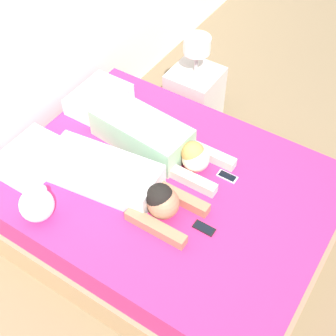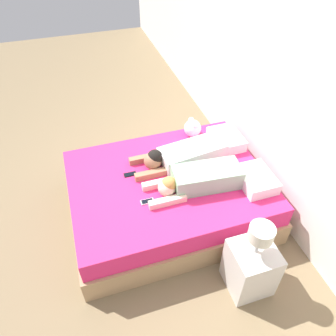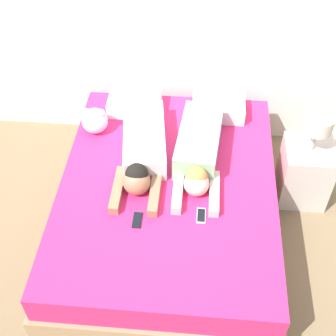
# 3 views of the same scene
# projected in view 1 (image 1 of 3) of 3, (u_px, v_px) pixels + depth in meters

# --- Properties ---
(ground_plane) EXTENTS (12.00, 12.00, 0.00)m
(ground_plane) POSITION_uv_depth(u_px,v_px,m) (168.00, 229.00, 3.45)
(ground_plane) COLOR #7F6B4C
(wall_back) EXTENTS (12.00, 0.06, 2.60)m
(wall_back) POSITION_uv_depth(u_px,v_px,m) (3.00, 23.00, 2.91)
(wall_back) COLOR white
(wall_back) RESTS_ON ground_plane
(bed) EXTENTS (1.66, 2.15, 0.53)m
(bed) POSITION_uv_depth(u_px,v_px,m) (168.00, 208.00, 3.25)
(bed) COLOR tan
(bed) RESTS_ON ground_plane
(pillow_head_left) EXTENTS (0.44, 0.33, 0.13)m
(pillow_head_left) POSITION_uv_depth(u_px,v_px,m) (32.00, 159.00, 3.10)
(pillow_head_left) COLOR white
(pillow_head_left) RESTS_ON bed
(pillow_head_right) EXTENTS (0.44, 0.33, 0.13)m
(pillow_head_right) POSITION_uv_depth(u_px,v_px,m) (99.00, 99.00, 3.50)
(pillow_head_right) COLOR white
(pillow_head_right) RESTS_ON bed
(person_left) EXTENTS (0.41, 1.09, 0.23)m
(person_left) POSITION_uv_depth(u_px,v_px,m) (119.00, 181.00, 2.94)
(person_left) COLOR silver
(person_left) RESTS_ON bed
(person_right) EXTENTS (0.37, 1.02, 0.21)m
(person_right) POSITION_uv_depth(u_px,v_px,m) (154.00, 138.00, 3.18)
(person_right) COLOR #8CBF99
(person_right) RESTS_ON bed
(cell_phone_left) EXTENTS (0.06, 0.13, 0.01)m
(cell_phone_left) POSITION_uv_depth(u_px,v_px,m) (204.00, 228.00, 2.81)
(cell_phone_left) COLOR black
(cell_phone_left) RESTS_ON bed
(cell_phone_right) EXTENTS (0.06, 0.13, 0.01)m
(cell_phone_right) POSITION_uv_depth(u_px,v_px,m) (227.00, 176.00, 3.08)
(cell_phone_right) COLOR silver
(cell_phone_right) RESTS_ON bed
(plush_toy) EXTENTS (0.21, 0.21, 0.22)m
(plush_toy) POSITION_uv_depth(u_px,v_px,m) (36.00, 204.00, 2.80)
(plush_toy) COLOR white
(plush_toy) RESTS_ON bed
(nightstand) EXTENTS (0.39, 0.39, 0.87)m
(nightstand) POSITION_uv_depth(u_px,v_px,m) (194.00, 95.00, 3.99)
(nightstand) COLOR beige
(nightstand) RESTS_ON ground_plane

